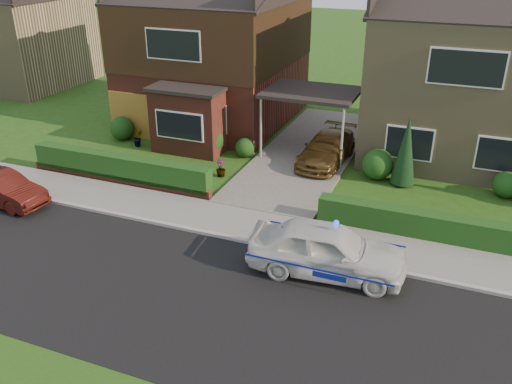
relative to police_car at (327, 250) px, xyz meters
The scene contains 25 objects.
ground 3.96m from the police_car, 141.86° to the right, with size 120.00×120.00×0.00m, color #264813.
road 3.96m from the police_car, 141.86° to the right, with size 60.00×6.00×0.02m, color black.
kerb 3.20m from the police_car, 167.99° to the left, with size 60.00×0.16×0.12m, color #9E9993.
sidewalk 3.57m from the police_car, 150.91° to the left, with size 60.00×2.00×0.10m, color slate.
driveway 9.15m from the police_car, 109.56° to the left, with size 3.80×12.00×0.12m, color #666059.
house_left 14.83m from the police_car, 127.54° to the left, with size 7.50×9.53×7.25m.
house_right 12.27m from the police_car, 76.69° to the left, with size 7.50×8.06×7.25m.
carport_link 9.28m from the police_car, 109.66° to the left, with size 3.80×3.00×2.77m.
garage_door 13.60m from the police_car, 146.23° to the left, with size 2.20×0.10×2.10m, color brown.
dwarf_wall 9.34m from the police_car, 161.87° to the left, with size 7.70×0.25×0.36m, color brown.
hedge_left 9.40m from the police_car, 161.00° to the left, with size 7.50×0.55×0.90m, color #173B12.
hedge_right 4.10m from the police_car, 47.07° to the left, with size 7.50×0.55×0.80m, color #173B12.
shrub_left_far 13.56m from the police_car, 148.43° to the left, with size 1.08×1.08×1.08m, color #173B12.
shrub_left_mid 9.87m from the police_car, 135.64° to the left, with size 1.32×1.32×1.32m, color #173B12.
shrub_left_near 9.04m from the police_car, 127.15° to the left, with size 0.84×0.84×0.84m, color #173B12.
shrub_right_near 7.00m from the police_car, 88.82° to the left, with size 1.20×1.20×1.20m, color #173B12.
shrub_right_mid 8.54m from the police_car, 56.25° to the left, with size 0.96×0.96×0.96m, color #173B12.
conifer_a 6.92m from the police_car, 80.45° to the left, with size 0.90×0.90×2.60m, color black.
neighbour_left 26.83m from the police_car, 149.46° to the left, with size 6.50×7.00×5.20m, color #907E58.
police_car is the anchor object (origin of this frame).
driveway_car 7.92m from the police_car, 105.04° to the left, with size 1.62×3.98×1.15m, color brown.
street_car 11.61m from the police_car, behind, with size 3.38×1.18×1.11m, color #42130E.
potted_plant_a 11.53m from the police_car, 145.06° to the left, with size 0.38×0.26×0.72m, color gray.
potted_plant_b 12.31m from the police_car, 147.57° to the left, with size 0.44×0.35×0.79m, color gray.
potted_plant_c 7.45m from the police_car, 138.31° to the left, with size 0.37×0.37×0.67m, color gray.
Camera 1 is at (5.96, -10.18, 8.64)m, focal length 38.00 mm.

